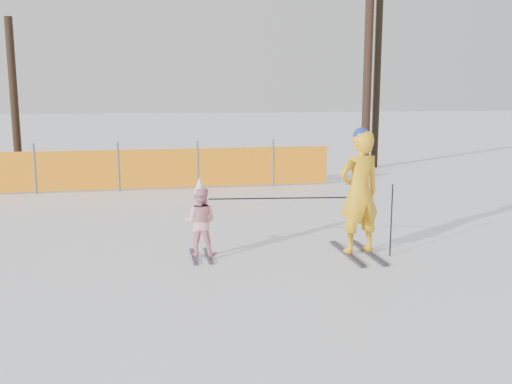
% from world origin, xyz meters
% --- Properties ---
extents(ground, '(120.00, 120.00, 0.00)m').
position_xyz_m(ground, '(0.00, 0.00, 0.00)').
color(ground, white).
rests_on(ground, ground).
extents(adult, '(0.76, 1.40, 1.97)m').
position_xyz_m(adult, '(1.57, 0.30, 0.98)').
color(adult, black).
rests_on(adult, ground).
extents(child, '(0.62, 0.84, 1.24)m').
position_xyz_m(child, '(-0.84, 0.60, 0.57)').
color(child, black).
rests_on(child, ground).
extents(ski_poles, '(2.75, 0.51, 1.12)m').
position_xyz_m(ski_poles, '(0.93, 0.33, 0.78)').
color(ski_poles, black).
rests_on(ski_poles, ground).
extents(safety_fence, '(15.51, 0.06, 1.25)m').
position_xyz_m(safety_fence, '(-4.63, 6.85, 0.56)').
color(safety_fence, '#595960').
rests_on(safety_fence, ground).
extents(tree_trunks, '(11.26, 1.06, 6.12)m').
position_xyz_m(tree_trunks, '(3.27, 9.64, 2.87)').
color(tree_trunks, black).
rests_on(tree_trunks, ground).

